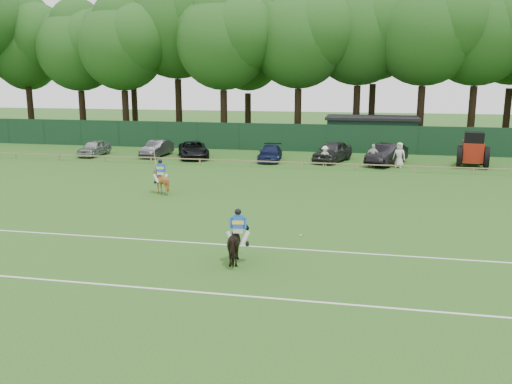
% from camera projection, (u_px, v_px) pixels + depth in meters
% --- Properties ---
extents(ground, '(160.00, 160.00, 0.00)m').
position_uv_depth(ground, '(231.00, 238.00, 23.32)').
color(ground, '#1E4C14').
rests_on(ground, ground).
extents(horse_dark, '(1.14, 1.88, 1.48)m').
position_uv_depth(horse_dark, '(238.00, 243.00, 20.12)').
color(horse_dark, black).
rests_on(horse_dark, ground).
extents(horse_chestnut, '(1.39, 1.50, 1.43)m').
position_uv_depth(horse_chestnut, '(161.00, 182.00, 31.80)').
color(horse_chestnut, brown).
rests_on(horse_chestnut, ground).
extents(sedan_silver, '(1.62, 3.92, 1.33)m').
position_uv_depth(sedan_silver, '(94.00, 148.00, 46.58)').
color(sedan_silver, '#9DA0A2').
rests_on(sedan_silver, ground).
extents(sedan_grey, '(1.69, 4.21, 1.36)m').
position_uv_depth(sedan_grey, '(157.00, 148.00, 46.19)').
color(sedan_grey, '#323335').
rests_on(sedan_grey, ground).
extents(suv_black, '(4.00, 5.43, 1.37)m').
position_uv_depth(suv_black, '(193.00, 150.00, 45.30)').
color(suv_black, black).
rests_on(suv_black, ground).
extents(sedan_navy, '(2.06, 4.40, 1.24)m').
position_uv_depth(sedan_navy, '(270.00, 153.00, 43.81)').
color(sedan_navy, '#131A3D').
rests_on(sedan_navy, ground).
extents(hatch_grey, '(3.37, 5.11, 1.62)m').
position_uv_depth(hatch_grey, '(333.00, 152.00, 43.43)').
color(hatch_grey, '#2D2D2F').
rests_on(hatch_grey, ground).
extents(estate_black, '(3.51, 5.15, 1.61)m').
position_uv_depth(estate_black, '(387.00, 154.00, 41.97)').
color(estate_black, black).
rests_on(estate_black, ground).
extents(spectator_left, '(0.99, 0.58, 1.51)m').
position_uv_depth(spectator_left, '(325.00, 156.00, 41.56)').
color(spectator_left, white).
rests_on(spectator_left, ground).
extents(spectator_mid, '(1.05, 0.50, 1.74)m').
position_uv_depth(spectator_mid, '(373.00, 156.00, 40.87)').
color(spectator_mid, silver).
rests_on(spectator_mid, ground).
extents(spectator_right, '(1.07, 0.86, 1.89)m').
position_uv_depth(spectator_right, '(399.00, 155.00, 40.61)').
color(spectator_right, silver).
rests_on(spectator_right, ground).
extents(rider_dark, '(0.93, 0.46, 1.41)m').
position_uv_depth(rider_dark, '(238.00, 226.00, 19.96)').
color(rider_dark, silver).
rests_on(rider_dark, ground).
extents(rider_chestnut, '(0.96, 0.52, 2.05)m').
position_uv_depth(rider_chestnut, '(160.00, 170.00, 31.64)').
color(rider_chestnut, silver).
rests_on(rider_chestnut, ground).
extents(polo_ball, '(0.09, 0.09, 0.09)m').
position_uv_depth(polo_ball, '(301.00, 235.00, 23.51)').
color(polo_ball, silver).
rests_on(polo_ball, ground).
extents(pitch_lines, '(60.00, 5.10, 0.01)m').
position_uv_depth(pitch_lines, '(208.00, 265.00, 19.97)').
color(pitch_lines, silver).
rests_on(pitch_lines, ground).
extents(pitch_rail, '(62.10, 0.10, 0.50)m').
position_uv_depth(pitch_rail, '(290.00, 162.00, 40.45)').
color(pitch_rail, '#997F5B').
rests_on(pitch_rail, ground).
extents(perimeter_fence, '(92.08, 0.08, 2.50)m').
position_uv_depth(perimeter_fence, '(304.00, 138.00, 48.89)').
color(perimeter_fence, '#14351E').
rests_on(perimeter_fence, ground).
extents(utility_shed, '(8.40, 4.40, 3.04)m').
position_uv_depth(utility_shed, '(371.00, 133.00, 50.53)').
color(utility_shed, '#14331E').
rests_on(utility_shed, ground).
extents(tree_row, '(96.00, 12.00, 21.00)m').
position_uv_depth(tree_row, '(331.00, 142.00, 56.43)').
color(tree_row, '#26561C').
rests_on(tree_row, ground).
extents(tractor, '(2.52, 3.43, 2.68)m').
position_uv_depth(tractor, '(473.00, 150.00, 40.83)').
color(tractor, maroon).
rests_on(tractor, ground).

